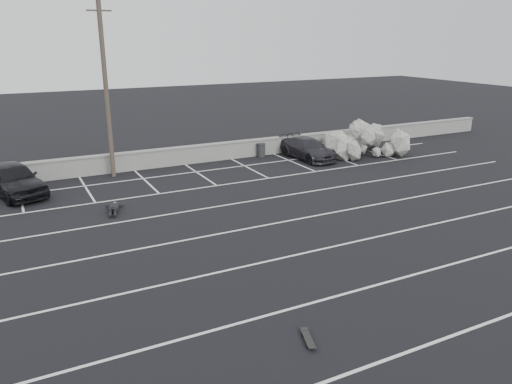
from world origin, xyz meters
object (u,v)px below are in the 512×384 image
skateboard (308,339)px  trash_bin (261,150)px  car_right (308,149)px  riprap_pile (355,144)px  person (114,205)px  utility_pole (106,90)px  car_left (13,179)px

skateboard → trash_bin: bearing=84.3°
car_right → riprap_pile: (3.28, -0.45, 0.06)m
trash_bin → riprap_pile: size_ratio=0.14×
car_right → person: bearing=-164.3°
person → skateboard: 12.39m
car_right → riprap_pile: size_ratio=0.75×
trash_bin → riprap_pile: bearing=-21.5°
car_right → trash_bin: (-2.32, 1.76, -0.21)m
utility_pole → skateboard: utility_pole is taller
trash_bin → skateboard: bearing=-114.2°
riprap_pile → skateboard: 21.05m
person → utility_pole: bearing=94.2°
car_right → trash_bin: bearing=140.3°
utility_pole → person: size_ratio=4.06×
car_left → riprap_pile: size_ratio=0.80×
car_left → person: car_left is taller
utility_pole → riprap_pile: utility_pole is taller
car_right → car_left: bearing=176.9°
trash_bin → riprap_pile: (5.60, -2.20, 0.26)m
trash_bin → person: (-10.37, -5.94, -0.22)m
utility_pole → trash_bin: bearing=2.5°
utility_pole → skateboard: (1.09, -17.73, -4.52)m
trash_bin → riprap_pile: 6.02m
skateboard → utility_pole: bearing=112.1°
car_left → riprap_pile: (19.74, -0.60, -0.11)m
car_left → car_right: size_ratio=1.07×
riprap_pile → utility_pole: bearing=173.1°
car_left → utility_pole: (4.91, 1.20, 3.80)m
car_right → utility_pole: 12.29m
riprap_pile → person: 16.40m
car_left → car_right: 16.47m
person → car_right: bearing=33.9°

